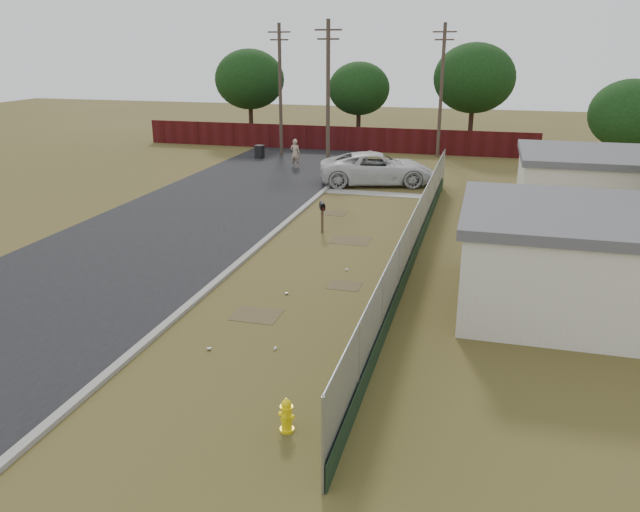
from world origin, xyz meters
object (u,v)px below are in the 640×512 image
(fire_hydrant, at_px, (287,416))
(pedestrian, at_px, (295,153))
(mailbox, at_px, (322,209))
(pickup_truck, at_px, (377,168))
(trash_bin, at_px, (260,151))

(fire_hydrant, distance_m, pedestrian, 29.26)
(fire_hydrant, height_order, mailbox, mailbox)
(mailbox, bearing_deg, pickup_truck, 87.11)
(pickup_truck, xyz_separation_m, trash_bin, (-9.50, 6.34, -0.44))
(fire_hydrant, relative_size, pedestrian, 0.42)
(pedestrian, distance_m, trash_bin, 4.40)
(pedestrian, bearing_deg, mailbox, 119.00)
(pickup_truck, xyz_separation_m, pedestrian, (-6.03, 3.67, 0.01))
(trash_bin, bearing_deg, mailbox, -61.59)
(fire_hydrant, bearing_deg, pedestrian, 106.87)
(mailbox, relative_size, pedestrian, 0.73)
(trash_bin, bearing_deg, pedestrian, -37.66)
(fire_hydrant, relative_size, trash_bin, 0.85)
(pedestrian, bearing_deg, fire_hydrant, 114.26)
(mailbox, xyz_separation_m, pickup_truck, (0.52, 10.27, -0.16))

